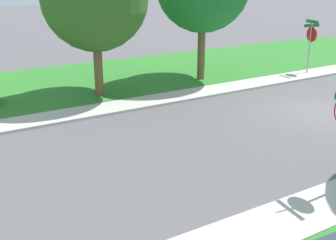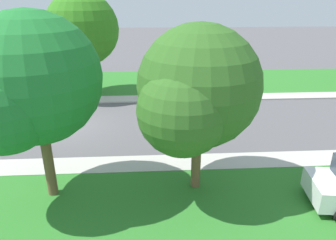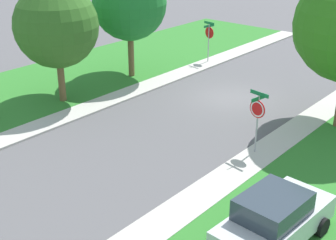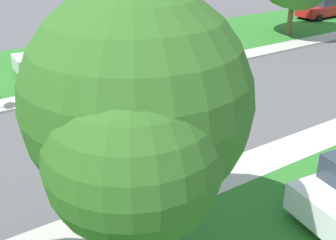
% 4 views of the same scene
% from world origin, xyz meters
% --- Properties ---
extents(ground_plane, '(120.00, 120.00, 0.00)m').
position_xyz_m(ground_plane, '(0.00, 0.00, 0.00)').
color(ground_plane, '#565456').
extents(sidewalk_east, '(1.40, 56.00, 0.10)m').
position_xyz_m(sidewalk_east, '(4.70, 12.00, 0.05)').
color(sidewalk_east, '#B7B2A8').
rests_on(sidewalk_east, ground).
extents(sidewalk_west, '(1.40, 56.00, 0.10)m').
position_xyz_m(sidewalk_west, '(-4.70, 12.00, 0.05)').
color(sidewalk_west, '#B7B2A8').
rests_on(sidewalk_west, ground).
extents(lawn_west, '(8.00, 56.00, 0.08)m').
position_xyz_m(lawn_west, '(-9.40, 12.00, 0.04)').
color(lawn_west, '#2D7528').
rests_on(lawn_west, ground).
extents(stop_sign_far_corner, '(0.91, 0.91, 2.77)m').
position_xyz_m(stop_sign_far_corner, '(-4.40, 4.86, 1.89)').
color(stop_sign_far_corner, '#9E9EA3').
rests_on(stop_sign_far_corner, ground).
extents(car_silver_across_road, '(2.23, 4.40, 1.76)m').
position_xyz_m(car_silver_across_road, '(-7.88, 9.61, 0.87)').
color(car_silver_across_road, silver).
rests_on(car_silver_across_road, ground).
extents(tree_across_left, '(4.70, 4.37, 6.68)m').
position_xyz_m(tree_across_left, '(6.96, 0.70, 4.35)').
color(tree_across_left, brown).
rests_on(tree_across_left, ground).
extents(tree_corner_large, '(4.62, 4.29, 6.25)m').
position_xyz_m(tree_corner_large, '(6.79, 6.11, 3.95)').
color(tree_corner_large, brown).
rests_on(tree_corner_large, ground).
extents(tree_across_right, '(5.47, 5.09, 7.40)m').
position_xyz_m(tree_across_right, '(-5.67, -0.23, 4.68)').
color(tree_across_right, brown).
rests_on(tree_across_right, ground).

